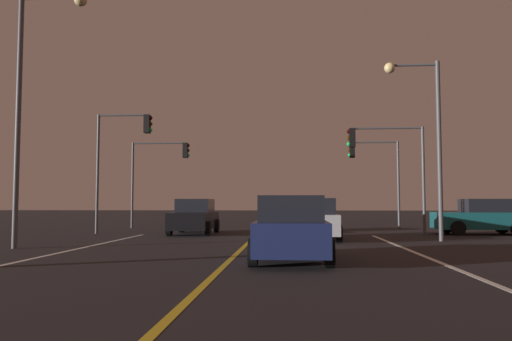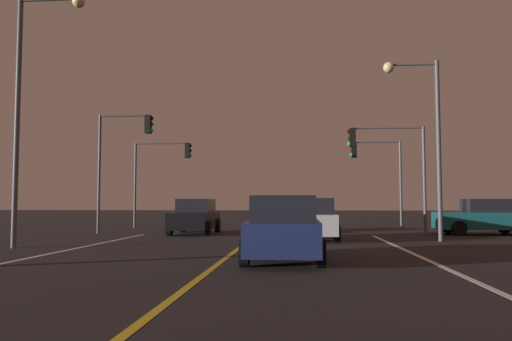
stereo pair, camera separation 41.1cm
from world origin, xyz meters
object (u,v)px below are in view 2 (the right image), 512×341
Objects in this scene: car_ahead_far at (313,220)px; traffic_light_near_left at (124,146)px; traffic_light_far_left at (163,164)px; street_lamp_right_far at (424,124)px; car_crossing_side at (484,217)px; car_lead_same_lane at (284,229)px; traffic_light_far_right at (376,163)px; car_oncoming at (195,217)px; street_lamp_left_mid at (33,87)px; traffic_light_near_right at (386,153)px.

car_ahead_far is 10.37m from traffic_light_near_left.
traffic_light_far_left is at bearing 85.13° from traffic_light_near_left.
car_crossing_side is at bearing -129.82° from street_lamp_right_far.
traffic_light_near_left is at bearing 70.36° from car_ahead_far.
car_lead_same_lane is 7.62m from car_ahead_far.
traffic_light_far_right is at bearing -86.52° from street_lamp_right_far.
car_crossing_side is 0.84× the size of traffic_light_far_left.
car_oncoming is 6.82m from traffic_light_far_left.
car_lead_same_lane is 0.50× the size of street_lamp_left_mid.
traffic_light_far_right reaches higher than car_lead_same_lane.
traffic_light_far_left is at bearing -24.16° from traffic_light_near_right.
traffic_light_near_right is at bearing 88.51° from car_oncoming.
traffic_light_far_right is 0.99× the size of traffic_light_far_left.
car_oncoming is 0.84× the size of traffic_light_far_right.
car_oncoming is 5.00m from traffic_light_near_left.
traffic_light_far_right is (-4.33, 4.69, 2.98)m from car_crossing_side.
street_lamp_right_far is (4.45, -0.43, 3.83)m from car_ahead_far.
car_oncoming is 0.84× the size of traffic_light_far_left.
traffic_light_near_left reaches higher than car_oncoming.
traffic_light_near_right is 15.41m from street_lamp_left_mid.
traffic_light_far_left reaches higher than car_ahead_far.
traffic_light_near_left is 1.15× the size of traffic_light_far_right.
car_crossing_side is 0.60× the size of street_lamp_right_far.
traffic_light_far_left is 16.10m from street_lamp_right_far.
car_ahead_far is at bearing -5.54° from street_lamp_right_far.
traffic_light_near_left is at bearing 2.65° from car_crossing_side.
street_lamp_left_mid reaches higher than traffic_light_far_right.
car_crossing_side is at bearing -63.57° from car_ahead_far.
traffic_light_far_right is 9.27m from street_lamp_right_far.
street_lamp_left_mid reaches higher than car_crossing_side.
street_lamp_left_mid is (-13.14, -7.90, 1.61)m from traffic_light_near_right.
car_lead_same_lane is 0.73× the size of traffic_light_near_left.
car_oncoming is at bearing 28.92° from traffic_light_far_right.
street_lamp_right_far is at bearing 50.18° from car_crossing_side.
street_lamp_left_mid is (-0.87, -13.40, 1.59)m from traffic_light_far_left.
street_lamp_right_far is (10.08, -3.95, 3.83)m from car_oncoming.
car_crossing_side is 1.00× the size of car_lead_same_lane.
car_lead_same_lane is 0.84× the size of traffic_light_far_left.
car_lead_same_lane is at bearing 67.51° from traffic_light_near_right.
traffic_light_near_right is (-4.68, -0.81, 3.02)m from car_crossing_side.
car_oncoming is 11.49m from street_lamp_right_far.
car_ahead_far is at bearing -19.64° from traffic_light_near_left.
car_oncoming is at bearing 2.35° from car_crossing_side.
street_lamp_left_mid is at bearing 31.00° from traffic_light_near_right.
traffic_light_far_left is (-12.61, 0.00, 0.06)m from traffic_light_far_right.
traffic_light_far_right is 19.08m from street_lamp_left_mid.
street_lamp_left_mid is (-8.65, 2.94, 4.63)m from car_lead_same_lane.
traffic_light_near_right is at bearing -24.16° from traffic_light_far_left.
street_lamp_left_mid reaches higher than traffic_light_near_right.
street_lamp_right_far reaches higher than car_lead_same_lane.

